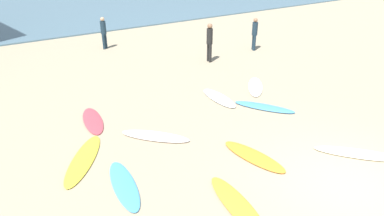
{
  "coord_description": "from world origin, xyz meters",
  "views": [
    {
      "loc": [
        -6.75,
        -3.56,
        5.3
      ],
      "look_at": [
        -1.22,
        5.1,
        0.3
      ],
      "focal_mm": 32.98,
      "sensor_mm": 36.0,
      "label": 1
    }
  ],
  "objects_px": {
    "surfboard_4": "(219,98)",
    "surfboard_7": "(83,159)",
    "beachgoer_far": "(104,31)",
    "surfboard_0": "(254,156)",
    "surfboard_8": "(238,205)",
    "beachgoer_near": "(210,41)",
    "surfboard_9": "(124,185)",
    "surfboard_2": "(155,136)",
    "surfboard_3": "(358,154)",
    "beachgoer_mid": "(255,33)",
    "surfboard_6": "(255,87)",
    "surfboard_5": "(93,121)",
    "surfboard_1": "(264,107)"
  },
  "relations": [
    {
      "from": "surfboard_8",
      "to": "surfboard_9",
      "type": "bearing_deg",
      "value": -40.29
    },
    {
      "from": "surfboard_9",
      "to": "surfboard_2",
      "type": "bearing_deg",
      "value": 53.33
    },
    {
      "from": "surfboard_2",
      "to": "surfboard_6",
      "type": "height_order",
      "value": "surfboard_2"
    },
    {
      "from": "surfboard_4",
      "to": "surfboard_9",
      "type": "distance_m",
      "value": 5.6
    },
    {
      "from": "surfboard_3",
      "to": "surfboard_5",
      "type": "distance_m",
      "value": 7.89
    },
    {
      "from": "surfboard_3",
      "to": "surfboard_9",
      "type": "distance_m",
      "value": 6.24
    },
    {
      "from": "surfboard_8",
      "to": "beachgoer_mid",
      "type": "xyz_separation_m",
      "value": [
        8.23,
        8.81,
        0.87
      ]
    },
    {
      "from": "beachgoer_mid",
      "to": "beachgoer_near",
      "type": "bearing_deg",
      "value": 121.81
    },
    {
      "from": "surfboard_7",
      "to": "surfboard_8",
      "type": "bearing_deg",
      "value": 157.32
    },
    {
      "from": "surfboard_8",
      "to": "surfboard_3",
      "type": "bearing_deg",
      "value": -175.06
    },
    {
      "from": "surfboard_4",
      "to": "surfboard_7",
      "type": "height_order",
      "value": "surfboard_4"
    },
    {
      "from": "surfboard_3",
      "to": "surfboard_4",
      "type": "relative_size",
      "value": 1.21
    },
    {
      "from": "surfboard_7",
      "to": "beachgoer_far",
      "type": "height_order",
      "value": "beachgoer_far"
    },
    {
      "from": "surfboard_2",
      "to": "beachgoer_near",
      "type": "distance_m",
      "value": 7.32
    },
    {
      "from": "beachgoer_mid",
      "to": "surfboard_5",
      "type": "bearing_deg",
      "value": 134.51
    },
    {
      "from": "surfboard_3",
      "to": "beachgoer_mid",
      "type": "bearing_deg",
      "value": -157.38
    },
    {
      "from": "surfboard_9",
      "to": "surfboard_8",
      "type": "bearing_deg",
      "value": -38.7
    },
    {
      "from": "surfboard_1",
      "to": "surfboard_9",
      "type": "distance_m",
      "value": 5.86
    },
    {
      "from": "surfboard_4",
      "to": "surfboard_6",
      "type": "height_order",
      "value": "surfboard_4"
    },
    {
      "from": "surfboard_0",
      "to": "surfboard_3",
      "type": "xyz_separation_m",
      "value": [
        2.47,
        -1.42,
        -0.0
      ]
    },
    {
      "from": "surfboard_3",
      "to": "surfboard_6",
      "type": "height_order",
      "value": "surfboard_3"
    },
    {
      "from": "surfboard_3",
      "to": "surfboard_4",
      "type": "height_order",
      "value": "surfboard_4"
    },
    {
      "from": "surfboard_5",
      "to": "surfboard_1",
      "type": "bearing_deg",
      "value": -13.28
    },
    {
      "from": "surfboard_4",
      "to": "beachgoer_near",
      "type": "relative_size",
      "value": 1.06
    },
    {
      "from": "surfboard_3",
      "to": "surfboard_4",
      "type": "bearing_deg",
      "value": -120.98
    },
    {
      "from": "surfboard_0",
      "to": "surfboard_4",
      "type": "xyz_separation_m",
      "value": [
        1.47,
        3.54,
        0.0
      ]
    },
    {
      "from": "surfboard_9",
      "to": "beachgoer_near",
      "type": "xyz_separation_m",
      "value": [
        7.01,
        6.5,
        0.97
      ]
    },
    {
      "from": "surfboard_4",
      "to": "beachgoer_near",
      "type": "bearing_deg",
      "value": 62.5
    },
    {
      "from": "surfboard_3",
      "to": "beachgoer_near",
      "type": "relative_size",
      "value": 1.29
    },
    {
      "from": "surfboard_8",
      "to": "beachgoer_far",
      "type": "distance_m",
      "value": 13.33
    },
    {
      "from": "surfboard_5",
      "to": "beachgoer_near",
      "type": "relative_size",
      "value": 1.09
    },
    {
      "from": "surfboard_2",
      "to": "beachgoer_far",
      "type": "height_order",
      "value": "beachgoer_far"
    },
    {
      "from": "surfboard_1",
      "to": "surfboard_8",
      "type": "bearing_deg",
      "value": 7.65
    },
    {
      "from": "surfboard_0",
      "to": "surfboard_5",
      "type": "relative_size",
      "value": 1.02
    },
    {
      "from": "beachgoer_far",
      "to": "surfboard_0",
      "type": "bearing_deg",
      "value": 46.48
    },
    {
      "from": "surfboard_4",
      "to": "beachgoer_far",
      "type": "bearing_deg",
      "value": 101.04
    },
    {
      "from": "surfboard_7",
      "to": "beachgoer_mid",
      "type": "xyz_separation_m",
      "value": [
        10.53,
        5.26,
        0.88
      ]
    },
    {
      "from": "surfboard_6",
      "to": "surfboard_4",
      "type": "bearing_deg",
      "value": 44.41
    },
    {
      "from": "surfboard_6",
      "to": "surfboard_8",
      "type": "relative_size",
      "value": 0.91
    },
    {
      "from": "surfboard_2",
      "to": "surfboard_4",
      "type": "relative_size",
      "value": 1.1
    },
    {
      "from": "surfboard_3",
      "to": "surfboard_8",
      "type": "distance_m",
      "value": 4.04
    },
    {
      "from": "surfboard_4",
      "to": "beachgoer_near",
      "type": "height_order",
      "value": "beachgoer_near"
    },
    {
      "from": "surfboard_2",
      "to": "surfboard_1",
      "type": "bearing_deg",
      "value": 133.11
    },
    {
      "from": "surfboard_5",
      "to": "surfboard_9",
      "type": "xyz_separation_m",
      "value": [
        -0.43,
        -3.57,
        0.0
      ]
    },
    {
      "from": "surfboard_4",
      "to": "surfboard_6",
      "type": "bearing_deg",
      "value": 6.26
    },
    {
      "from": "surfboard_9",
      "to": "beachgoer_near",
      "type": "bearing_deg",
      "value": 51.79
    },
    {
      "from": "surfboard_8",
      "to": "beachgoer_near",
      "type": "relative_size",
      "value": 1.22
    },
    {
      "from": "surfboard_8",
      "to": "surfboard_9",
      "type": "relative_size",
      "value": 1.07
    },
    {
      "from": "surfboard_5",
      "to": "beachgoer_far",
      "type": "bearing_deg",
      "value": 76.73
    },
    {
      "from": "surfboard_4",
      "to": "surfboard_7",
      "type": "distance_m",
      "value": 5.49
    }
  ]
}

